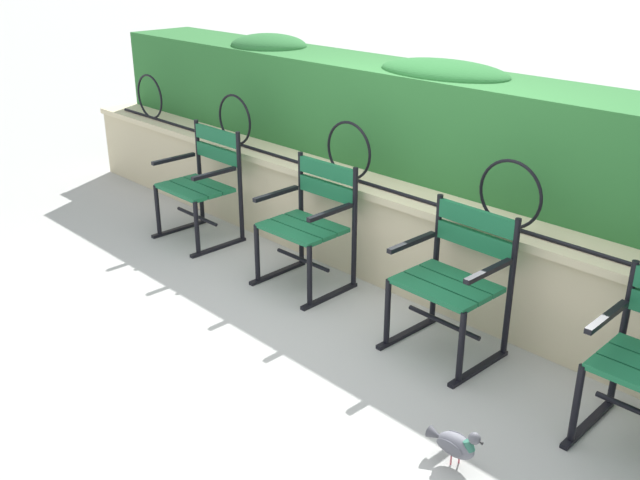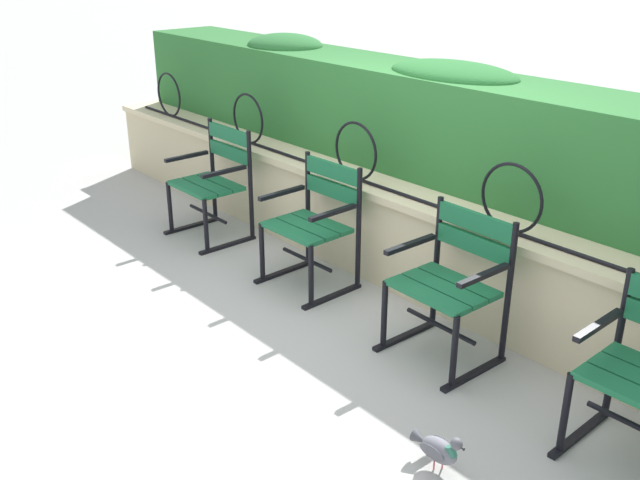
{
  "view_description": "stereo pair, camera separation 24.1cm",
  "coord_description": "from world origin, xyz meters",
  "px_view_note": "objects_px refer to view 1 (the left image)",
  "views": [
    {
      "loc": [
        2.92,
        -2.66,
        2.25
      ],
      "look_at": [
        0.0,
        0.16,
        0.55
      ],
      "focal_mm": 40.26,
      "sensor_mm": 36.0,
      "label": 1
    },
    {
      "loc": [
        3.08,
        -2.48,
        2.25
      ],
      "look_at": [
        0.0,
        0.16,
        0.55
      ],
      "focal_mm": 40.26,
      "sensor_mm": 36.0,
      "label": 2
    }
  ],
  "objects_px": {
    "park_chair_leftmost": "(203,182)",
    "park_chair_centre_left": "(310,222)",
    "park_chair_centre_right": "(455,278)",
    "pigeon_near_chairs": "(456,444)"
  },
  "relations": [
    {
      "from": "park_chair_leftmost",
      "to": "park_chair_centre_left",
      "type": "xyz_separation_m",
      "value": [
        1.21,
        0.04,
        -0.01
      ]
    },
    {
      "from": "park_chair_centre_left",
      "to": "park_chair_centre_right",
      "type": "distance_m",
      "value": 1.22
    },
    {
      "from": "park_chair_centre_right",
      "to": "park_chair_centre_left",
      "type": "bearing_deg",
      "value": 179.64
    },
    {
      "from": "park_chair_leftmost",
      "to": "park_chair_centre_right",
      "type": "xyz_separation_m",
      "value": [
        2.43,
        0.03,
        -0.01
      ]
    },
    {
      "from": "park_chair_leftmost",
      "to": "park_chair_centre_left",
      "type": "relative_size",
      "value": 1.03
    },
    {
      "from": "park_chair_centre_left",
      "to": "pigeon_near_chairs",
      "type": "relative_size",
      "value": 3.02
    },
    {
      "from": "park_chair_centre_left",
      "to": "park_chair_centre_right",
      "type": "relative_size",
      "value": 1.01
    },
    {
      "from": "park_chair_centre_right",
      "to": "park_chair_leftmost",
      "type": "bearing_deg",
      "value": -179.34
    },
    {
      "from": "park_chair_leftmost",
      "to": "pigeon_near_chairs",
      "type": "bearing_deg",
      "value": -14.54
    },
    {
      "from": "park_chair_leftmost",
      "to": "park_chair_centre_left",
      "type": "height_order",
      "value": "park_chair_leftmost"
    }
  ]
}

